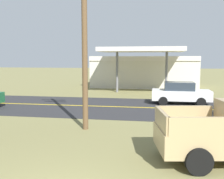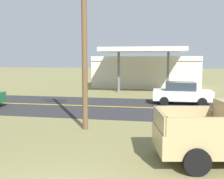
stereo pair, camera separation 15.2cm
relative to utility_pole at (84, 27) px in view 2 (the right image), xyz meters
The scene contains 5 objects.
road_asphalt 7.76m from the utility_pole, 79.68° to the left, with size 140.00×8.00×0.02m, color #2B2B2D.
road_centre_line 7.75m from the utility_pole, 79.68° to the left, with size 126.00×0.20×0.01m, color gold.
utility_pole is the anchor object (origin of this frame).
gas_station 20.17m from the utility_pole, 84.95° to the left, with size 12.00×11.50×4.40m.
car_white_near_lane 10.26m from the utility_pole, 58.01° to the left, with size 4.20×2.00×1.64m.
Camera 2 is at (2.38, -5.04, 3.33)m, focal length 42.93 mm.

